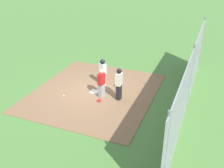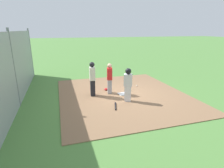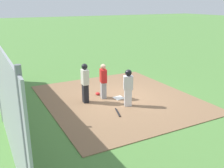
{
  "view_description": "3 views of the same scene",
  "coord_description": "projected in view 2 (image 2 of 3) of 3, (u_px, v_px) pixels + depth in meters",
  "views": [
    {
      "loc": [
        -11.48,
        -5.66,
        6.96
      ],
      "look_at": [
        -0.47,
        -1.23,
        0.96
      ],
      "focal_mm": 42.29,
      "sensor_mm": 36.0,
      "label": 1
    },
    {
      "loc": [
        8.34,
        -3.09,
        3.28
      ],
      "look_at": [
        0.26,
        -0.66,
        0.71
      ],
      "focal_mm": 28.89,
      "sensor_mm": 36.0,
      "label": 2
    },
    {
      "loc": [
        9.5,
        -5.38,
        4.2
      ],
      "look_at": [
        0.1,
        -0.4,
        0.8
      ],
      "focal_mm": 40.97,
      "sensor_mm": 36.0,
      "label": 3
    }
  ],
  "objects": [
    {
      "name": "ground_plane",
      "position": [
        123.0,
        95.0,
        9.44
      ],
      "size": [
        140.0,
        140.0,
        0.0
      ],
      "primitive_type": "plane",
      "color": "#51843D"
    },
    {
      "name": "catcher_mask",
      "position": [
        106.0,
        89.0,
        10.01
      ],
      "size": [
        0.24,
        0.2,
        0.12
      ],
      "primitive_type": "ellipsoid",
      "color": "red",
      "rests_on": "dirt_infield"
    },
    {
      "name": "backstop_fence",
      "position": [
        14.0,
        71.0,
        7.62
      ],
      "size": [
        12.0,
        0.1,
        3.35
      ],
      "color": "#93999E",
      "rests_on": "ground_plane"
    },
    {
      "name": "home_plate",
      "position": [
        123.0,
        94.0,
        9.43
      ],
      "size": [
        0.47,
        0.47,
        0.02
      ],
      "primitive_type": "cube",
      "rotation": [
        0.0,
        0.0,
        0.07
      ],
      "color": "white",
      "rests_on": "dirt_infield"
    },
    {
      "name": "dirt_infield",
      "position": [
        123.0,
        94.0,
        9.44
      ],
      "size": [
        7.2,
        6.4,
        0.03
      ],
      "primitive_type": "cube",
      "color": "#896647",
      "rests_on": "ground_plane"
    },
    {
      "name": "runner",
      "position": [
        128.0,
        83.0,
        8.28
      ],
      "size": [
        0.4,
        0.45,
        1.58
      ],
      "rotation": [
        0.0,
        0.0,
        2.71
      ],
      "color": "silver",
      "rests_on": "dirt_infield"
    },
    {
      "name": "baseball_bat",
      "position": [
        115.0,
        106.0,
        7.89
      ],
      "size": [
        0.75,
        0.28,
        0.06
      ],
      "primitive_type": "cylinder",
      "rotation": [
        0.0,
        1.57,
        5.99
      ],
      "color": "black",
      "rests_on": "dirt_infield"
    },
    {
      "name": "catcher",
      "position": [
        110.0,
        78.0,
        9.36
      ],
      "size": [
        0.43,
        0.34,
        1.59
      ],
      "rotation": [
        0.0,
        0.0,
        1.35
      ],
      "color": "#9E9EA3",
      "rests_on": "dirt_infield"
    },
    {
      "name": "baseball",
      "position": [
        137.0,
        85.0,
        10.76
      ],
      "size": [
        0.07,
        0.07,
        0.07
      ],
      "primitive_type": "sphere",
      "color": "white",
      "rests_on": "dirt_infield"
    },
    {
      "name": "umpire",
      "position": [
        92.0,
        78.0,
        8.98
      ],
      "size": [
        0.4,
        0.29,
        1.73
      ],
      "rotation": [
        0.0,
        0.0,
        1.5
      ],
      "color": "black",
      "rests_on": "dirt_infield"
    }
  ]
}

